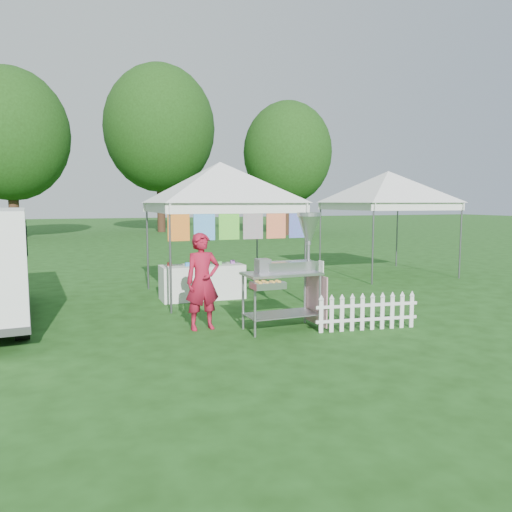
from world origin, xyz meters
name	(u,v)px	position (x,y,z in m)	size (l,w,h in m)	color
ground	(283,333)	(0.00, 0.00, 0.00)	(120.00, 120.00, 0.00)	#1B4112
canopy_main	(220,162)	(0.00, 3.49, 2.99)	(4.24, 4.24, 3.45)	#59595E
canopy_right	(388,171)	(5.50, 5.00, 2.99)	(4.24, 4.24, 3.45)	#59595E
tree_left	(10,135)	(-6.00, 24.00, 5.83)	(6.40, 6.40, 9.53)	#382414
tree_mid	(160,129)	(3.00, 28.00, 7.14)	(7.60, 7.60, 11.52)	#382414
tree_right	(288,153)	(10.00, 22.00, 5.18)	(5.60, 5.60, 8.42)	#382414
donut_cart	(293,261)	(0.26, 0.21, 1.14)	(1.39, 0.98, 1.94)	gray
vendor	(203,281)	(-1.15, 0.71, 0.81)	(0.59, 0.39, 1.61)	maroon
picket_fence	(367,313)	(1.38, -0.32, 0.29)	(1.79, 0.27, 0.56)	white
display_table	(202,282)	(-0.50, 3.27, 0.37)	(1.80, 0.70, 0.75)	white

